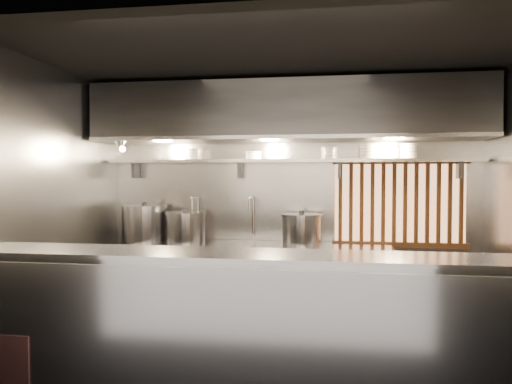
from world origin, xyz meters
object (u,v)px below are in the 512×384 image
(stock_pot_mid, at_px, (186,227))
(stock_pot_right, at_px, (302,229))
(heat_lamp, at_px, (121,144))
(stock_pot_left, at_px, (144,223))
(pendant_bulb, at_px, (279,154))

(stock_pot_mid, height_order, stock_pot_right, stock_pot_mid)
(heat_lamp, bearing_deg, stock_pot_right, 8.63)
(stock_pot_left, bearing_deg, stock_pot_mid, -3.88)
(stock_pot_left, bearing_deg, stock_pot_right, -0.46)
(heat_lamp, relative_size, pendant_bulb, 1.87)
(stock_pot_right, bearing_deg, heat_lamp, -171.37)
(heat_lamp, bearing_deg, stock_pot_left, 65.81)
(heat_lamp, xyz_separation_m, stock_pot_left, (0.15, 0.33, -0.94))
(heat_lamp, height_order, stock_pot_right, heat_lamp)
(heat_lamp, distance_m, stock_pot_left, 1.01)
(stock_pot_mid, relative_size, stock_pot_right, 0.97)
(stock_pot_right, bearing_deg, stock_pot_left, 179.54)
(heat_lamp, bearing_deg, stock_pot_mid, 23.25)
(pendant_bulb, height_order, stock_pot_left, pendant_bulb)
(heat_lamp, bearing_deg, pendant_bulb, 11.00)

